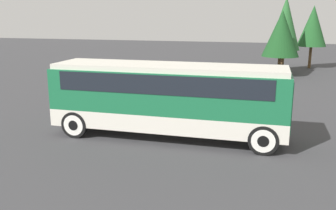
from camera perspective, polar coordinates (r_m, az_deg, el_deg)
The scene contains 7 objects.
ground_plane at distance 16.65m, azimuth 0.00°, elevation -4.84°, with size 120.00×120.00×0.00m, color #38383A.
tour_bus at distance 16.11m, azimuth 0.33°, elevation 1.71°, with size 10.10×2.62×3.21m.
parked_car_near at distance 24.83m, azimuth 5.71°, elevation 2.95°, with size 4.27×1.79×1.42m.
parked_car_mid at distance 23.64m, azimuth -7.48°, elevation 2.33°, with size 4.11×1.79×1.40m.
tree_left at distance 36.85m, azimuth 17.42°, elevation 11.76°, with size 2.85×2.85×6.91m.
tree_center at distance 40.39m, azimuth 21.19°, elevation 11.15°, with size 2.81×2.81×6.17m.
tree_right at distance 34.15m, azimuth 16.89°, elevation 10.37°, with size 3.16×3.16×5.66m.
Camera 1 is at (4.13, -15.24, 5.27)m, focal length 40.00 mm.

